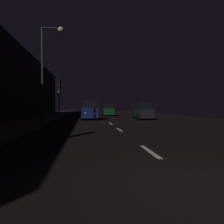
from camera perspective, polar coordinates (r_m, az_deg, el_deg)
The scene contains 9 objects.
ground at distance 28.97m, azimuth -2.30°, elevation -1.59°, with size 27.50×84.00×0.02m, color black.
sidewalk_left at distance 29.40m, azimuth -17.14°, elevation -1.44°, with size 4.40×84.00×0.15m, color #38332B.
building_facade_left at distance 26.75m, azimuth -24.14°, elevation 7.51°, with size 0.80×63.00×8.82m, color black.
lane_centerline at distance 23.05m, azimuth -1.21°, elevation -2.33°, with size 0.16×36.04×0.01m.
traffic_light_far_left at distance 26.99m, azimuth -13.21°, elevation 5.49°, with size 0.37×0.48×4.76m.
streetlamp_overhead at distance 18.31m, azimuth -15.83°, elevation 12.37°, with size 1.70×0.44×7.62m.
car_approaching_headlights at distance 26.40m, azimuth -5.61°, elevation 0.33°, with size 2.04×4.41×2.22m.
car_distant_taillights at distance 36.06m, azimuth -0.98°, elevation 0.45°, with size 1.80×3.90×1.97m.
car_parked_right_far at distance 26.48m, azimuth 7.87°, elevation 0.05°, with size 1.77×3.84×1.93m.
Camera 1 is at (-2.12, -4.36, 1.52)m, focal length 36.16 mm.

